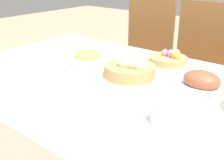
{
  "coord_description": "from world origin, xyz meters",
  "views": [
    {
      "loc": [
        0.68,
        -0.94,
        1.22
      ],
      "look_at": [
        -0.02,
        -0.08,
        0.77
      ],
      "focal_mm": 45.0,
      "sensor_mm": 36.0,
      "label": 1
    }
  ],
  "objects_px": {
    "dinner_plate": "(81,115)",
    "ham_platter": "(201,81)",
    "chair_far_center": "(195,72)",
    "bread_basket": "(130,69)",
    "knife": "(113,130)",
    "drinking_cup": "(161,114)",
    "egg_basket": "(169,59)",
    "butter_dish": "(68,76)",
    "fork": "(53,104)",
    "chair_far_left": "(141,59)",
    "spoon": "(121,134)",
    "pineapple_bowl": "(88,58)"
  },
  "relations": [
    {
      "from": "fork",
      "to": "chair_far_center",
      "type": "bearing_deg",
      "value": 82.66
    },
    {
      "from": "bread_basket",
      "to": "spoon",
      "type": "xyz_separation_m",
      "value": [
        0.27,
        -0.42,
        -0.03
      ]
    },
    {
      "from": "egg_basket",
      "to": "bread_basket",
      "type": "bearing_deg",
      "value": -98.08
    },
    {
      "from": "chair_far_center",
      "to": "pineapple_bowl",
      "type": "xyz_separation_m",
      "value": [
        -0.28,
        -0.78,
        0.24
      ]
    },
    {
      "from": "pineapple_bowl",
      "to": "drinking_cup",
      "type": "distance_m",
      "value": 0.66
    },
    {
      "from": "chair_far_center",
      "to": "fork",
      "type": "height_order",
      "value": "chair_far_center"
    },
    {
      "from": "fork",
      "to": "drinking_cup",
      "type": "height_order",
      "value": "drinking_cup"
    },
    {
      "from": "drinking_cup",
      "to": "spoon",
      "type": "bearing_deg",
      "value": -115.38
    },
    {
      "from": "pineapple_bowl",
      "to": "fork",
      "type": "bearing_deg",
      "value": -62.82
    },
    {
      "from": "pineapple_bowl",
      "to": "drinking_cup",
      "type": "bearing_deg",
      "value": -25.11
    },
    {
      "from": "chair_far_center",
      "to": "butter_dish",
      "type": "bearing_deg",
      "value": -100.61
    },
    {
      "from": "chair_far_left",
      "to": "ham_platter",
      "type": "bearing_deg",
      "value": -40.68
    },
    {
      "from": "spoon",
      "to": "ham_platter",
      "type": "bearing_deg",
      "value": 88.88
    },
    {
      "from": "dinner_plate",
      "to": "ham_platter",
      "type": "bearing_deg",
      "value": 66.47
    },
    {
      "from": "chair_far_center",
      "to": "dinner_plate",
      "type": "relative_size",
      "value": 4.11
    },
    {
      "from": "egg_basket",
      "to": "spoon",
      "type": "height_order",
      "value": "egg_basket"
    },
    {
      "from": "bread_basket",
      "to": "drinking_cup",
      "type": "distance_m",
      "value": 0.44
    },
    {
      "from": "pineapple_bowl",
      "to": "knife",
      "type": "distance_m",
      "value": 0.66
    },
    {
      "from": "bread_basket",
      "to": "egg_basket",
      "type": "height_order",
      "value": "bread_basket"
    },
    {
      "from": "dinner_plate",
      "to": "spoon",
      "type": "bearing_deg",
      "value": 0.0
    },
    {
      "from": "chair_far_left",
      "to": "drinking_cup",
      "type": "height_order",
      "value": "chair_far_left"
    },
    {
      "from": "chair_far_center",
      "to": "bread_basket",
      "type": "xyz_separation_m",
      "value": [
        -0.01,
        -0.78,
        0.24
      ]
    },
    {
      "from": "knife",
      "to": "butter_dish",
      "type": "relative_size",
      "value": 1.53
    },
    {
      "from": "bread_basket",
      "to": "butter_dish",
      "type": "relative_size",
      "value": 1.91
    },
    {
      "from": "chair_far_left",
      "to": "spoon",
      "type": "bearing_deg",
      "value": -57.94
    },
    {
      "from": "ham_platter",
      "to": "knife",
      "type": "distance_m",
      "value": 0.52
    },
    {
      "from": "knife",
      "to": "butter_dish",
      "type": "distance_m",
      "value": 0.49
    },
    {
      "from": "dinner_plate",
      "to": "spoon",
      "type": "xyz_separation_m",
      "value": [
        0.18,
        0.0,
        -0.0
      ]
    },
    {
      "from": "chair_far_left",
      "to": "knife",
      "type": "bearing_deg",
      "value": -59.01
    },
    {
      "from": "chair_far_center",
      "to": "drinking_cup",
      "type": "distance_m",
      "value": 1.14
    },
    {
      "from": "egg_basket",
      "to": "dinner_plate",
      "type": "relative_size",
      "value": 0.85
    },
    {
      "from": "chair_far_center",
      "to": "bread_basket",
      "type": "height_order",
      "value": "chair_far_center"
    },
    {
      "from": "chair_far_left",
      "to": "drinking_cup",
      "type": "relative_size",
      "value": 13.65
    },
    {
      "from": "dinner_plate",
      "to": "butter_dish",
      "type": "bearing_deg",
      "value": 144.26
    },
    {
      "from": "knife",
      "to": "drinking_cup",
      "type": "distance_m",
      "value": 0.17
    },
    {
      "from": "spoon",
      "to": "drinking_cup",
      "type": "distance_m",
      "value": 0.15
    },
    {
      "from": "chair_far_left",
      "to": "egg_basket",
      "type": "xyz_separation_m",
      "value": [
        0.49,
        -0.48,
        0.22
      ]
    },
    {
      "from": "chair_far_left",
      "to": "dinner_plate",
      "type": "height_order",
      "value": "chair_far_left"
    },
    {
      "from": "bread_basket",
      "to": "butter_dish",
      "type": "height_order",
      "value": "bread_basket"
    },
    {
      "from": "chair_far_center",
      "to": "ham_platter",
      "type": "height_order",
      "value": "chair_far_center"
    },
    {
      "from": "dinner_plate",
      "to": "butter_dish",
      "type": "relative_size",
      "value": 1.91
    },
    {
      "from": "fork",
      "to": "spoon",
      "type": "xyz_separation_m",
      "value": [
        0.32,
        0.0,
        0.0
      ]
    },
    {
      "from": "bread_basket",
      "to": "drinking_cup",
      "type": "bearing_deg",
      "value": -41.06
    },
    {
      "from": "drinking_cup",
      "to": "dinner_plate",
      "type": "bearing_deg",
      "value": -150.88
    },
    {
      "from": "chair_far_left",
      "to": "butter_dish",
      "type": "height_order",
      "value": "chair_far_left"
    },
    {
      "from": "spoon",
      "to": "bread_basket",
      "type": "bearing_deg",
      "value": 126.44
    },
    {
      "from": "egg_basket",
      "to": "knife",
      "type": "bearing_deg",
      "value": -75.02
    },
    {
      "from": "knife",
      "to": "spoon",
      "type": "xyz_separation_m",
      "value": [
        0.03,
        0.0,
        0.0
      ]
    },
    {
      "from": "fork",
      "to": "spoon",
      "type": "distance_m",
      "value": 0.32
    },
    {
      "from": "knife",
      "to": "spoon",
      "type": "distance_m",
      "value": 0.03
    }
  ]
}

